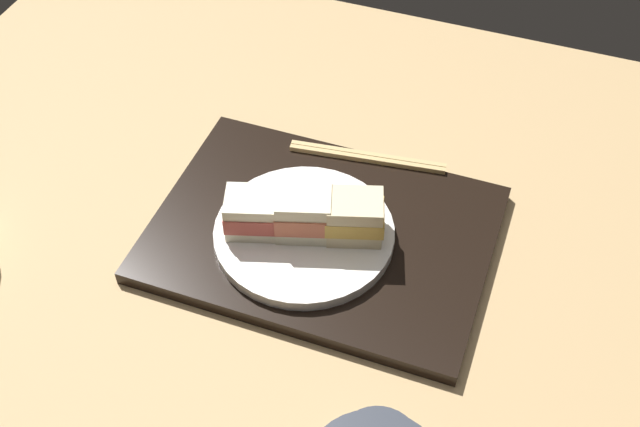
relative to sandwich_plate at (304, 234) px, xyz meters
The scene contains 7 objects.
ground_plane 6.77cm from the sandwich_plate, 133.52° to the right, with size 140.00×100.00×3.00cm, color tan.
serving_tray 3.18cm from the sandwich_plate, 126.55° to the right, with size 41.93×30.51×1.87cm, color black.
sandwich_plate is the anchor object (origin of this frame).
sandwich_near 7.14cm from the sandwich_plate, 164.43° to the right, with size 8.26×7.10×5.77cm.
sandwich_middle 3.71cm from the sandwich_plate, ahead, with size 8.07×7.28×5.95cm.
sandwich_far 7.01cm from the sandwich_plate, 15.57° to the left, with size 8.03×7.22×5.24cm.
chopsticks_pair 16.48cm from the sandwich_plate, 100.65° to the right, with size 21.41×4.19×0.70cm.
Camera 1 is at (-20.58, 64.98, 78.24)cm, focal length 45.49 mm.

